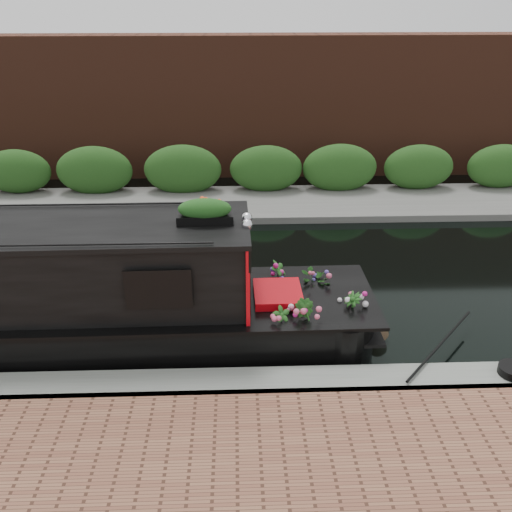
{
  "coord_description": "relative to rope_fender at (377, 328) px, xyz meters",
  "views": [
    {
      "loc": [
        1.43,
        -9.78,
        5.33
      ],
      "look_at": [
        1.76,
        -0.6,
        0.89
      ],
      "focal_mm": 40.0,
      "sensor_mm": 36.0,
      "label": 1
    }
  ],
  "objects": [
    {
      "name": "far_hedge",
      "position": [
        -3.72,
        6.98,
        -0.15
      ],
      "size": [
        40.0,
        1.1,
        2.8
      ],
      "primitive_type": "cube",
      "color": "#234D19",
      "rests_on": "ground"
    },
    {
      "name": "near_bank_coping",
      "position": [
        -3.72,
        -1.42,
        -0.15
      ],
      "size": [
        40.0,
        0.6,
        0.5
      ],
      "primitive_type": "cube",
      "color": "gray",
      "rests_on": "ground"
    },
    {
      "name": "far_brick_wall",
      "position": [
        -3.72,
        9.08,
        -0.15
      ],
      "size": [
        40.0,
        1.0,
        8.0
      ],
      "primitive_type": "cube",
      "color": "#4C271A",
      "rests_on": "ground"
    },
    {
      "name": "rope_fender",
      "position": [
        0.0,
        0.0,
        0.0
      ],
      "size": [
        0.29,
        0.39,
        0.29
      ],
      "primitive_type": "cylinder",
      "rotation": [
        1.57,
        0.0,
        0.0
      ],
      "color": "brown",
      "rests_on": "ground"
    },
    {
      "name": "ground",
      "position": [
        -3.72,
        1.88,
        -0.15
      ],
      "size": [
        80.0,
        80.0,
        0.0
      ],
      "primitive_type": "plane",
      "color": "black",
      "rests_on": "ground"
    },
    {
      "name": "far_bank_path",
      "position": [
        -3.72,
        6.08,
        -0.15
      ],
      "size": [
        40.0,
        2.4,
        0.34
      ],
      "primitive_type": "cube",
      "color": "#61615D",
      "rests_on": "ground"
    }
  ]
}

